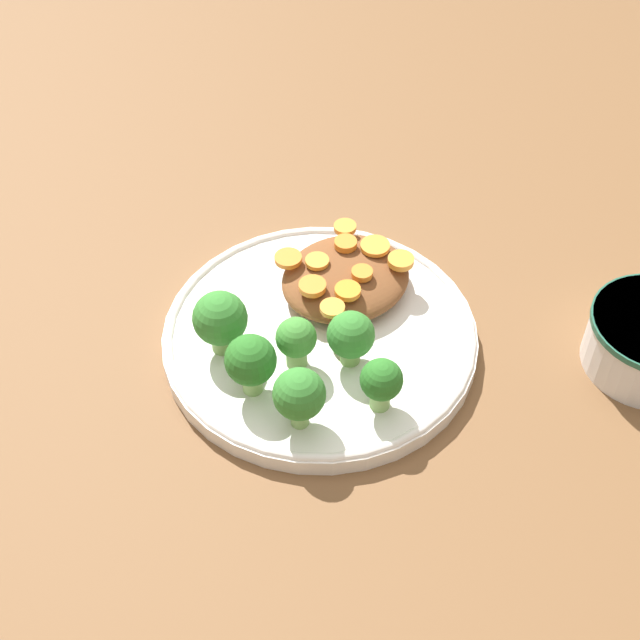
% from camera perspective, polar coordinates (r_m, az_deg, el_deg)
% --- Properties ---
extents(ground_plane, '(4.00, 4.00, 0.00)m').
position_cam_1_polar(ground_plane, '(0.81, 0.00, -1.52)').
color(ground_plane, brown).
extents(plate, '(0.28, 0.28, 0.02)m').
position_cam_1_polar(plate, '(0.80, 0.00, -1.00)').
color(plate, white).
rests_on(plate, ground_plane).
extents(stew_mound, '(0.12, 0.11, 0.03)m').
position_cam_1_polar(stew_mound, '(0.82, 1.65, 2.70)').
color(stew_mound, brown).
rests_on(stew_mound, plate).
extents(broccoli_floret_0, '(0.04, 0.04, 0.06)m').
position_cam_1_polar(broccoli_floret_0, '(0.73, -4.46, -2.68)').
color(broccoli_floret_0, '#7FA85B').
rests_on(broccoli_floret_0, plate).
extents(broccoli_floret_1, '(0.04, 0.04, 0.05)m').
position_cam_1_polar(broccoli_floret_1, '(0.72, 3.95, -3.97)').
color(broccoli_floret_1, '#7FA85B').
rests_on(broccoli_floret_1, plate).
extents(broccoli_floret_2, '(0.04, 0.04, 0.05)m').
position_cam_1_polar(broccoli_floret_2, '(0.75, -1.54, -1.30)').
color(broccoli_floret_2, '#7FA85B').
rests_on(broccoli_floret_2, plate).
extents(broccoli_floret_3, '(0.05, 0.05, 0.06)m').
position_cam_1_polar(broccoli_floret_3, '(0.76, -6.40, 0.00)').
color(broccoli_floret_3, '#759E51').
rests_on(broccoli_floret_3, plate).
extents(broccoli_floret_4, '(0.04, 0.04, 0.06)m').
position_cam_1_polar(broccoli_floret_4, '(0.70, -1.34, -4.84)').
color(broccoli_floret_4, '#7FA85B').
rests_on(broccoli_floret_4, plate).
extents(broccoli_floret_5, '(0.04, 0.04, 0.05)m').
position_cam_1_polar(broccoli_floret_5, '(0.75, 1.89, -1.11)').
color(broccoli_floret_5, '#759E51').
rests_on(broccoli_floret_5, plate).
extents(carrot_slice_0, '(0.02, 0.02, 0.01)m').
position_cam_1_polar(carrot_slice_0, '(0.81, 5.08, 3.91)').
color(carrot_slice_0, orange).
rests_on(carrot_slice_0, stew_mound).
extents(carrot_slice_1, '(0.02, 0.02, 0.00)m').
position_cam_1_polar(carrot_slice_1, '(0.81, -0.19, 3.79)').
color(carrot_slice_1, orange).
rests_on(carrot_slice_1, stew_mound).
extents(carrot_slice_2, '(0.02, 0.02, 0.01)m').
position_cam_1_polar(carrot_slice_2, '(0.79, 1.57, 2.08)').
color(carrot_slice_2, orange).
rests_on(carrot_slice_2, stew_mound).
extents(carrot_slice_3, '(0.03, 0.03, 0.00)m').
position_cam_1_polar(carrot_slice_3, '(0.81, -2.05, 3.96)').
color(carrot_slice_3, orange).
rests_on(carrot_slice_3, stew_mound).
extents(carrot_slice_4, '(0.02, 0.02, 0.01)m').
position_cam_1_polar(carrot_slice_4, '(0.79, -0.49, 2.18)').
color(carrot_slice_4, orange).
rests_on(carrot_slice_4, stew_mound).
extents(carrot_slice_5, '(0.02, 0.02, 0.00)m').
position_cam_1_polar(carrot_slice_5, '(0.84, 1.61, 5.96)').
color(carrot_slice_5, orange).
rests_on(carrot_slice_5, stew_mound).
extents(carrot_slice_6, '(0.02, 0.02, 0.01)m').
position_cam_1_polar(carrot_slice_6, '(0.83, 1.65, 4.92)').
color(carrot_slice_6, orange).
rests_on(carrot_slice_6, stew_mound).
extents(carrot_slice_7, '(0.03, 0.03, 0.00)m').
position_cam_1_polar(carrot_slice_7, '(0.83, 3.55, 4.75)').
color(carrot_slice_7, orange).
rests_on(carrot_slice_7, stew_mound).
extents(carrot_slice_8, '(0.02, 0.02, 0.01)m').
position_cam_1_polar(carrot_slice_8, '(0.80, 2.71, 3.02)').
color(carrot_slice_8, orange).
rests_on(carrot_slice_8, stew_mound).
extents(carrot_slice_9, '(0.02, 0.02, 0.00)m').
position_cam_1_polar(carrot_slice_9, '(0.77, 0.80, 0.77)').
color(carrot_slice_9, orange).
rests_on(carrot_slice_9, stew_mound).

